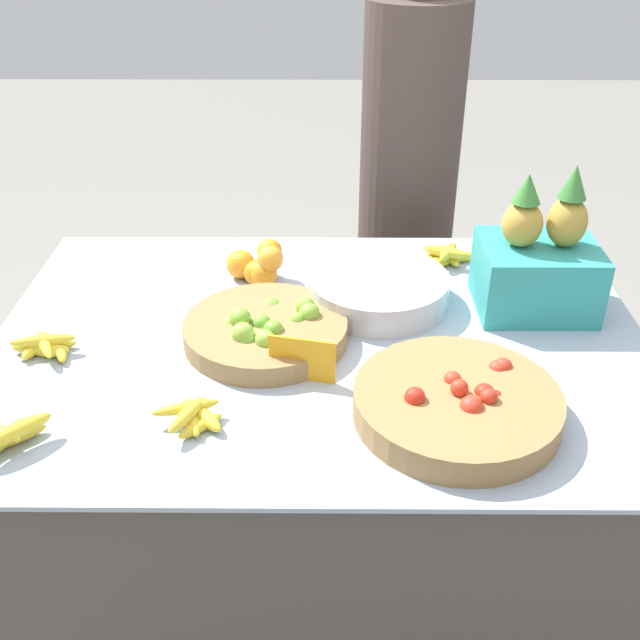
% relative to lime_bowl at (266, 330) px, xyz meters
% --- Properties ---
extents(ground_plane, '(12.00, 12.00, 0.00)m').
position_rel_lime_bowl_xyz_m(ground_plane, '(0.13, 0.02, -0.82)').
color(ground_plane, gray).
extents(market_table, '(1.66, 1.19, 0.79)m').
position_rel_lime_bowl_xyz_m(market_table, '(0.13, 0.02, -0.42)').
color(market_table, '#4C4742').
rests_on(market_table, ground_plane).
extents(lime_bowl, '(0.41, 0.41, 0.09)m').
position_rel_lime_bowl_xyz_m(lime_bowl, '(0.00, 0.00, 0.00)').
color(lime_bowl, olive).
rests_on(lime_bowl, market_table).
extents(tomato_basket, '(0.45, 0.45, 0.10)m').
position_rel_lime_bowl_xyz_m(tomato_basket, '(0.43, -0.30, 0.00)').
color(tomato_basket, olive).
rests_on(tomato_basket, market_table).
extents(orange_pile, '(0.17, 0.13, 0.12)m').
position_rel_lime_bowl_xyz_m(orange_pile, '(-0.04, 0.32, 0.02)').
color(orange_pile, orange).
rests_on(orange_pile, market_table).
extents(metal_bowl, '(0.38, 0.38, 0.08)m').
position_rel_lime_bowl_xyz_m(metal_bowl, '(0.29, 0.20, 0.01)').
color(metal_bowl, '#B7B7BF').
rests_on(metal_bowl, market_table).
extents(price_sign, '(0.15, 0.04, 0.11)m').
position_rel_lime_bowl_xyz_m(price_sign, '(0.09, -0.16, 0.02)').
color(price_sign, orange).
rests_on(price_sign, market_table).
extents(produce_crate, '(0.30, 0.25, 0.40)m').
position_rel_lime_bowl_xyz_m(produce_crate, '(0.71, 0.18, 0.10)').
color(produce_crate, teal).
rests_on(produce_crate, market_table).
extents(banana_bunch_back_center, '(0.18, 0.16, 0.06)m').
position_rel_lime_bowl_xyz_m(banana_bunch_back_center, '(0.51, 0.43, -0.01)').
color(banana_bunch_back_center, yellow).
rests_on(banana_bunch_back_center, market_table).
extents(banana_bunch_middle_left, '(0.16, 0.15, 0.06)m').
position_rel_lime_bowl_xyz_m(banana_bunch_middle_left, '(-0.50, -0.40, -0.00)').
color(banana_bunch_middle_left, yellow).
rests_on(banana_bunch_middle_left, market_table).
extents(banana_bunch_front_right, '(0.16, 0.15, 0.05)m').
position_rel_lime_bowl_xyz_m(banana_bunch_front_right, '(-0.13, -0.33, -0.01)').
color(banana_bunch_front_right, yellow).
rests_on(banana_bunch_front_right, market_table).
extents(banana_bunch_front_left, '(0.16, 0.15, 0.05)m').
position_rel_lime_bowl_xyz_m(banana_bunch_front_left, '(-0.54, -0.06, -0.01)').
color(banana_bunch_front_left, yellow).
rests_on(banana_bunch_front_left, market_table).
extents(vendor_person, '(0.35, 0.35, 1.64)m').
position_rel_lime_bowl_xyz_m(vendor_person, '(0.45, 1.00, -0.06)').
color(vendor_person, '#473833').
rests_on(vendor_person, ground_plane).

